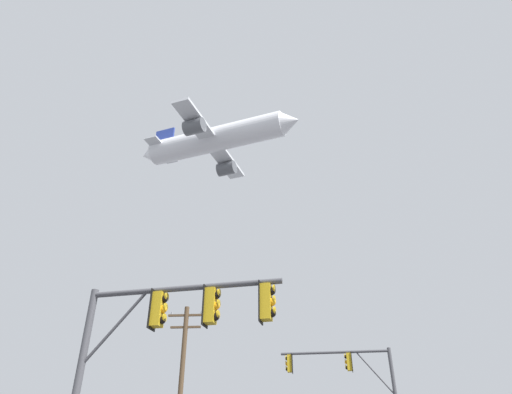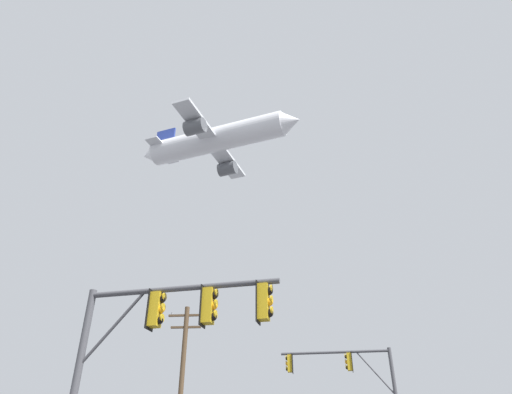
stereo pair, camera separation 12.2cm
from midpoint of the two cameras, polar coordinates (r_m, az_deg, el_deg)
name	(u,v)px [view 1 (the left image)]	position (r m, az deg, el deg)	size (l,w,h in m)	color
signal_pole_near	(162,333)	(12.08, -12.27, -16.71)	(5.34, 1.05, 5.71)	#4C4C51
signal_pole_far	(355,382)	(26.10, 12.46, -22.20)	(5.99, 0.78, 6.78)	#4C4C51
utility_pole	(181,386)	(27.00, -9.76, -22.80)	(2.20, 0.28, 9.44)	brown
airplane	(216,140)	(53.00, -5.26, 7.33)	(20.11, 15.53, 5.54)	white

